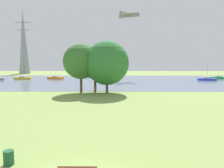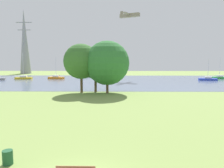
{
  "view_description": "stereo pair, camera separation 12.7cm",
  "coord_description": "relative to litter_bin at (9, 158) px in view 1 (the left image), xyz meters",
  "views": [
    {
      "loc": [
        1.66,
        -9.33,
        5.77
      ],
      "look_at": [
        1.43,
        16.0,
        2.95
      ],
      "focal_mm": 35.32,
      "sensor_mm": 36.0,
      "label": 1
    },
    {
      "loc": [
        1.78,
        -9.33,
        5.77
      ],
      "look_at": [
        1.43,
        16.0,
        2.95
      ],
      "focal_mm": 35.32,
      "sensor_mm": 36.0,
      "label": 2
    }
  ],
  "objects": [
    {
      "name": "litter_bin",
      "position": [
        0.0,
        0.0,
        0.0
      ],
      "size": [
        0.56,
        0.56,
        0.8
      ],
      "primitive_type": "cylinder",
      "color": "#1E512D",
      "rests_on": "ground"
    },
    {
      "name": "tree_west_far",
      "position": [
        4.58,
        26.12,
        4.78
      ],
      "size": [
        7.56,
        7.56,
        8.96
      ],
      "color": "brown",
      "rests_on": "ground"
    },
    {
      "name": "sailboat_white",
      "position": [
        -4.56,
        59.45,
        0.04
      ],
      "size": [
        5.03,
        3.0,
        5.12
      ],
      "color": "white",
      "rests_on": "water_surface"
    },
    {
      "name": "tree_west_near",
      "position": [
        0.06,
        26.58,
        5.04
      ],
      "size": [
        6.09,
        6.09,
        8.49
      ],
      "color": "brown",
      "rests_on": "ground"
    },
    {
      "name": "electricity_pylon",
      "position": [
        -31.13,
        79.32,
        12.57
      ],
      "size": [
        6.4,
        4.4,
        25.92
      ],
      "color": "gray",
      "rests_on": "ground"
    },
    {
      "name": "tree_mid_shore",
      "position": [
        2.45,
        27.33,
        4.74
      ],
      "size": [
        5.66,
        5.66,
        7.99
      ],
      "color": "brown",
      "rests_on": "ground"
    },
    {
      "name": "sailboat_green",
      "position": [
        37.17,
        54.6,
        0.06
      ],
      "size": [
        4.8,
        1.52,
        6.31
      ],
      "color": "green",
      "rests_on": "water_surface"
    },
    {
      "name": "water_surface",
      "position": [
        4.14,
        47.8,
        -0.39
      ],
      "size": [
        140.0,
        40.0,
        0.02
      ],
      "primitive_type": "cube",
      "color": "slate",
      "rests_on": "ground"
    },
    {
      "name": "sailboat_blue",
      "position": [
        31.62,
        49.54,
        0.05
      ],
      "size": [
        4.99,
        2.35,
        5.83
      ],
      "color": "blue",
      "rests_on": "water_surface"
    },
    {
      "name": "sailboat_yellow",
      "position": [
        -21.05,
        52.74,
        0.07
      ],
      "size": [
        4.91,
        1.91,
        7.75
      ],
      "color": "yellow",
      "rests_on": "water_surface"
    },
    {
      "name": "light_aircraft",
      "position": [
        10.32,
        57.85,
        18.86
      ],
      "size": [
        6.18,
        7.95,
        2.1
      ],
      "color": "gray"
    },
    {
      "name": "sailboat_orange",
      "position": [
        -11.68,
        53.66,
        0.06
      ],
      "size": [
        5.03,
        2.77,
        6.44
      ],
      "color": "orange",
      "rests_on": "water_surface"
    },
    {
      "name": "ground_plane",
      "position": [
        4.14,
        19.8,
        -0.4
      ],
      "size": [
        160.0,
        160.0,
        0.0
      ],
      "primitive_type": "plane",
      "color": "#7F994C"
    }
  ]
}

